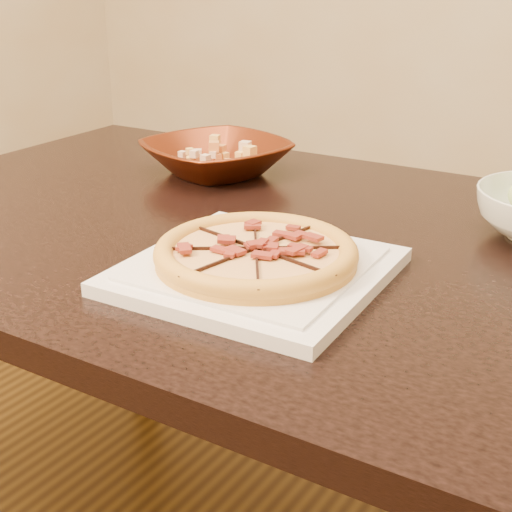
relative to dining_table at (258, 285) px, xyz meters
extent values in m
cube|color=black|center=(0.00, 0.00, 0.08)|extent=(1.41, 0.94, 0.04)
cylinder|color=black|center=(-0.61, 0.36, -0.29)|extent=(0.07, 0.07, 0.71)
cube|color=white|center=(0.11, -0.17, 0.11)|extent=(0.33, 0.33, 0.02)
cube|color=white|center=(0.11, -0.17, 0.12)|extent=(0.28, 0.28, 0.00)
cylinder|color=gold|center=(0.11, -0.17, 0.13)|extent=(0.26, 0.26, 0.01)
torus|color=gold|center=(0.11, -0.17, 0.14)|extent=(0.26, 0.26, 0.03)
cylinder|color=#DBC278|center=(0.11, -0.17, 0.14)|extent=(0.21, 0.21, 0.01)
cube|color=black|center=(0.11, -0.17, 0.14)|extent=(0.05, 0.25, 0.01)
cube|color=black|center=(0.11, -0.17, 0.14)|extent=(0.15, 0.21, 0.01)
cube|color=black|center=(0.11, -0.17, 0.14)|extent=(0.25, 0.05, 0.01)
cube|color=black|center=(0.11, -0.17, 0.14)|extent=(0.21, 0.15, 0.01)
cube|color=#9E3930|center=(0.13, -0.17, 0.15)|extent=(0.03, 0.02, 0.00)
cube|color=#9E3930|center=(0.15, -0.17, 0.15)|extent=(0.02, 0.02, 0.00)
cube|color=#9E3930|center=(0.17, -0.15, 0.15)|extent=(0.03, 0.02, 0.00)
cube|color=#9E3930|center=(0.13, -0.16, 0.15)|extent=(0.03, 0.02, 0.00)
cube|color=#9E3930|center=(0.14, -0.13, 0.15)|extent=(0.03, 0.03, 0.00)
cube|color=#9E3930|center=(0.14, -0.11, 0.15)|extent=(0.02, 0.03, 0.00)
cube|color=#9E3930|center=(0.12, -0.14, 0.15)|extent=(0.02, 0.03, 0.00)
cube|color=#9E3930|center=(0.11, -0.11, 0.15)|extent=(0.01, 0.02, 0.00)
cube|color=#9E3930|center=(0.09, -0.09, 0.15)|extent=(0.02, 0.03, 0.00)
cube|color=#9E3930|center=(0.09, -0.14, 0.15)|extent=(0.02, 0.03, 0.00)
cube|color=#9E3930|center=(0.06, -0.12, 0.15)|extent=(0.03, 0.03, 0.00)
cube|color=#9E3930|center=(0.09, -0.16, 0.15)|extent=(0.03, 0.02, 0.00)
cube|color=#9E3930|center=(0.06, -0.16, 0.15)|extent=(0.03, 0.02, 0.00)
cube|color=#9E3930|center=(0.04, -0.17, 0.15)|extent=(0.02, 0.02, 0.00)
cube|color=#9E3930|center=(0.08, -0.18, 0.15)|extent=(0.03, 0.02, 0.00)
cube|color=#9E3930|center=(0.06, -0.19, 0.15)|extent=(0.03, 0.02, 0.00)
cube|color=#9E3930|center=(0.05, -0.22, 0.15)|extent=(0.03, 0.03, 0.00)
cube|color=#9E3930|center=(0.09, -0.20, 0.15)|extent=(0.03, 0.03, 0.00)
cube|color=#9E3930|center=(0.08, -0.23, 0.15)|extent=(0.02, 0.03, 0.00)
cube|color=#9E3930|center=(0.10, -0.19, 0.15)|extent=(0.02, 0.03, 0.00)
cube|color=#9E3930|center=(0.11, -0.21, 0.15)|extent=(0.02, 0.03, 0.00)
cube|color=#9E3930|center=(0.13, -0.23, 0.15)|extent=(0.02, 0.03, 0.00)
cube|color=#9E3930|center=(0.12, -0.19, 0.15)|extent=(0.03, 0.03, 0.00)
cube|color=#9E3930|center=(0.15, -0.20, 0.15)|extent=(0.03, 0.03, 0.00)
cube|color=#9E3930|center=(0.18, -0.20, 0.15)|extent=(0.03, 0.02, 0.00)
imported|color=maroon|center=(-0.22, 0.20, 0.14)|extent=(0.33, 0.33, 0.06)
cube|color=beige|center=(-0.22, 0.20, 0.18)|extent=(0.03, 0.03, 0.03)
cube|color=#D17F3C|center=(-0.21, 0.20, 0.18)|extent=(0.03, 0.03, 0.03)
cube|color=#E8B455|center=(-0.19, 0.22, 0.18)|extent=(0.03, 0.03, 0.03)
cube|color=beige|center=(-0.19, 0.24, 0.18)|extent=(0.03, 0.03, 0.03)
cube|color=#D17F3C|center=(-0.22, 0.20, 0.18)|extent=(0.03, 0.03, 0.03)
cube|color=#E8B455|center=(-0.22, 0.22, 0.18)|extent=(0.03, 0.03, 0.03)
cube|color=beige|center=(-0.24, 0.24, 0.18)|extent=(0.03, 0.03, 0.03)
cube|color=#D17F3C|center=(-0.22, 0.20, 0.18)|extent=(0.03, 0.03, 0.03)
cube|color=#E8B455|center=(-0.24, 0.21, 0.18)|extent=(0.03, 0.03, 0.03)
cube|color=beige|center=(-0.26, 0.21, 0.18)|extent=(0.03, 0.03, 0.03)
cube|color=#D17F3C|center=(-0.28, 0.20, 0.18)|extent=(0.03, 0.03, 0.03)
cube|color=#E8B455|center=(-0.23, 0.19, 0.18)|extent=(0.03, 0.03, 0.03)
cube|color=beige|center=(-0.25, 0.18, 0.18)|extent=(0.03, 0.03, 0.03)
cube|color=#D17F3C|center=(-0.25, 0.16, 0.18)|extent=(0.03, 0.03, 0.03)
cube|color=#E8B455|center=(-0.22, 0.19, 0.18)|extent=(0.03, 0.03, 0.03)
cube|color=beige|center=(-0.22, 0.17, 0.18)|extent=(0.03, 0.03, 0.03)
cube|color=#D17F3C|center=(-0.21, 0.16, 0.18)|extent=(0.03, 0.03, 0.03)
cube|color=#E8B455|center=(-0.19, 0.15, 0.18)|extent=(0.03, 0.03, 0.03)
cube|color=beige|center=(-0.21, 0.19, 0.18)|extent=(0.03, 0.03, 0.03)
cube|color=#D17F3C|center=(-0.19, 0.19, 0.18)|extent=(0.03, 0.03, 0.03)
camera|label=1|loc=(0.57, -0.87, 0.48)|focal=50.00mm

